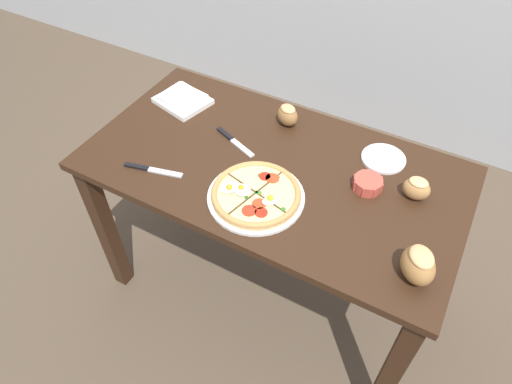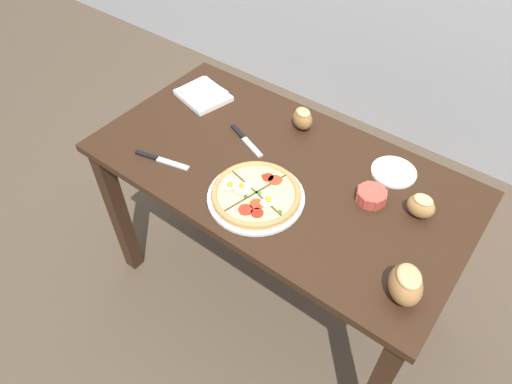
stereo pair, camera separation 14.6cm
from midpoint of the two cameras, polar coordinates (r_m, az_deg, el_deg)
ground_plane at (r=2.19m, az=-0.41°, el=-11.47°), size 12.00×12.00×0.00m
dining_table at (r=1.67m, az=-0.52°, el=0.23°), size 1.32×0.71×0.77m
pizza at (r=1.46m, az=-2.87°, el=-0.46°), size 0.32×0.32×0.05m
ramekin_bowl at (r=1.52m, az=11.16°, el=0.91°), size 0.10×0.10×0.04m
napkin_folded at (r=1.89m, az=-11.38°, el=11.17°), size 0.23×0.21×0.04m
bread_piece_near at (r=1.73m, az=1.55°, el=9.52°), size 0.11×0.10×0.08m
bread_piece_mid at (r=1.52m, az=16.91°, el=0.33°), size 0.09×0.07×0.08m
bread_piece_far at (r=1.31m, az=16.64°, el=-8.86°), size 0.14×0.15×0.11m
knife_main at (r=1.62m, az=-15.36°, el=2.56°), size 0.21×0.07×0.01m
knife_spare at (r=1.68m, az=-5.21°, el=6.18°), size 0.19×0.09×0.01m
side_saucer at (r=1.65m, az=13.24°, el=3.96°), size 0.15×0.15×0.01m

